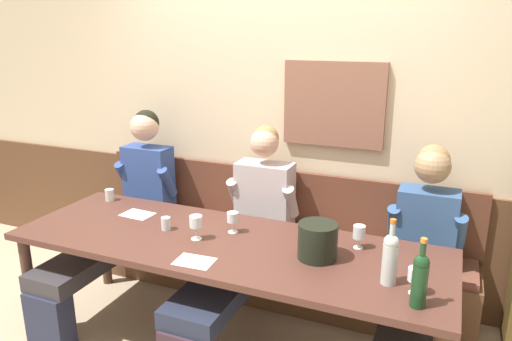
% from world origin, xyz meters
% --- Properties ---
extents(room_wall_back, '(6.80, 0.12, 2.80)m').
position_xyz_m(room_wall_back, '(0.00, 1.09, 1.40)').
color(room_wall_back, beige).
rests_on(room_wall_back, ground).
extents(wood_wainscot_panel, '(6.80, 0.03, 0.90)m').
position_xyz_m(wood_wainscot_panel, '(0.00, 1.04, 0.45)').
color(wood_wainscot_panel, brown).
rests_on(wood_wainscot_panel, ground).
extents(wall_bench, '(2.91, 0.42, 0.94)m').
position_xyz_m(wall_bench, '(0.00, 0.83, 0.28)').
color(wall_bench, brown).
rests_on(wall_bench, ground).
extents(dining_table, '(2.61, 0.86, 0.73)m').
position_xyz_m(dining_table, '(0.00, 0.12, 0.66)').
color(dining_table, '#4D2C24').
rests_on(dining_table, ground).
extents(person_left_seat, '(0.48, 1.30, 1.35)m').
position_xyz_m(person_left_seat, '(-1.01, 0.46, 0.66)').
color(person_left_seat, '#24283E').
rests_on(person_left_seat, ground).
extents(person_center_right_seat, '(0.50, 1.29, 1.30)m').
position_xyz_m(person_center_right_seat, '(-0.02, 0.45, 0.62)').
color(person_center_right_seat, '#37242E').
rests_on(person_center_right_seat, ground).
extents(person_right_seat, '(0.47, 1.30, 1.27)m').
position_xyz_m(person_right_seat, '(1.09, 0.46, 0.63)').
color(person_right_seat, '#322D34').
rests_on(person_right_seat, ground).
extents(ice_bucket, '(0.22, 0.22, 0.20)m').
position_xyz_m(ice_bucket, '(0.56, 0.13, 0.83)').
color(ice_bucket, black).
rests_on(ice_bucket, dining_table).
extents(wine_bottle_green_tall, '(0.07, 0.07, 0.33)m').
position_xyz_m(wine_bottle_green_tall, '(1.12, -0.16, 0.87)').
color(wine_bottle_green_tall, '#163B1C').
rests_on(wine_bottle_green_tall, dining_table).
extents(wine_bottle_clear_water, '(0.08, 0.08, 0.34)m').
position_xyz_m(wine_bottle_clear_water, '(0.96, 0.00, 0.87)').
color(wine_bottle_clear_water, '#B6C1BF').
rests_on(wine_bottle_clear_water, dining_table).
extents(wine_glass_by_bottle, '(0.07, 0.07, 0.14)m').
position_xyz_m(wine_glass_by_bottle, '(0.75, 0.34, 0.82)').
color(wine_glass_by_bottle, silver).
rests_on(wine_glass_by_bottle, dining_table).
extents(wine_glass_mid_right, '(0.08, 0.08, 0.13)m').
position_xyz_m(wine_glass_mid_right, '(1.09, -0.05, 0.82)').
color(wine_glass_mid_right, silver).
rests_on(wine_glass_mid_right, dining_table).
extents(wine_glass_near_bucket, '(0.08, 0.08, 0.15)m').
position_xyz_m(wine_glass_near_bucket, '(-0.17, 0.09, 0.84)').
color(wine_glass_near_bucket, silver).
rests_on(wine_glass_near_bucket, dining_table).
extents(wine_glass_left_end, '(0.07, 0.07, 0.13)m').
position_xyz_m(wine_glass_left_end, '(-0.01, 0.26, 0.83)').
color(wine_glass_left_end, silver).
rests_on(wine_glass_left_end, dining_table).
extents(water_tumbler_right, '(0.06, 0.06, 0.08)m').
position_xyz_m(water_tumbler_right, '(-0.42, 0.14, 0.77)').
color(water_tumbler_right, silver).
rests_on(water_tumbler_right, dining_table).
extents(water_tumbler_left, '(0.06, 0.06, 0.09)m').
position_xyz_m(water_tumbler_left, '(-1.10, 0.43, 0.77)').
color(water_tumbler_left, silver).
rests_on(water_tumbler_left, dining_table).
extents(tasting_sheet_left_guest, '(0.22, 0.16, 0.00)m').
position_xyz_m(tasting_sheet_left_guest, '(-0.04, -0.17, 0.73)').
color(tasting_sheet_left_guest, white).
rests_on(tasting_sheet_left_guest, dining_table).
extents(tasting_sheet_right_guest, '(0.22, 0.16, 0.00)m').
position_xyz_m(tasting_sheet_right_guest, '(-0.74, 0.28, 0.73)').
color(tasting_sheet_right_guest, white).
rests_on(tasting_sheet_right_guest, dining_table).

